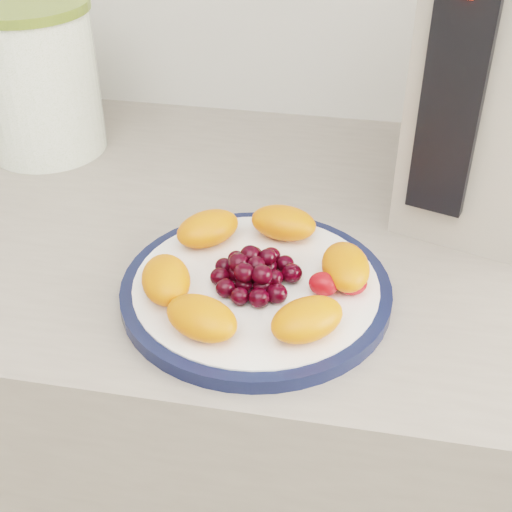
# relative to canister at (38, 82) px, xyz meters

# --- Properties ---
(counter) EXTENTS (3.50, 0.60, 0.90)m
(counter) POSITION_rel_canister_xyz_m (0.34, -0.13, -0.54)
(counter) COLOR gray
(counter) RESTS_ON floor
(cabinet_face) EXTENTS (3.48, 0.58, 0.84)m
(cabinet_face) POSITION_rel_canister_xyz_m (0.34, -0.13, -0.57)
(cabinet_face) COLOR #8B614E
(cabinet_face) RESTS_ON floor
(plate_rim) EXTENTS (0.27, 0.27, 0.01)m
(plate_rim) POSITION_rel_canister_xyz_m (0.34, -0.27, -0.09)
(plate_rim) COLOR #111938
(plate_rim) RESTS_ON counter
(plate_face) EXTENTS (0.25, 0.25, 0.02)m
(plate_face) POSITION_rel_canister_xyz_m (0.34, -0.27, -0.09)
(plate_face) COLOR white
(plate_face) RESTS_ON counter
(canister) EXTENTS (0.17, 0.17, 0.19)m
(canister) POSITION_rel_canister_xyz_m (0.00, 0.00, 0.00)
(canister) COLOR #527328
(canister) RESTS_ON counter
(canister_lid) EXTENTS (0.18, 0.18, 0.01)m
(canister_lid) POSITION_rel_canister_xyz_m (0.00, 0.00, 0.10)
(canister_lid) COLOR olive
(canister_lid) RESTS_ON canister
(appliance_panel) EXTENTS (0.06, 0.04, 0.26)m
(appliance_panel) POSITION_rel_canister_xyz_m (0.52, -0.15, 0.08)
(appliance_panel) COLOR black
(appliance_panel) RESTS_ON appliance_body
(fruit_plate) EXTENTS (0.24, 0.24, 0.03)m
(fruit_plate) POSITION_rel_canister_xyz_m (0.34, -0.27, -0.06)
(fruit_plate) COLOR #FF5815
(fruit_plate) RESTS_ON plate_face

